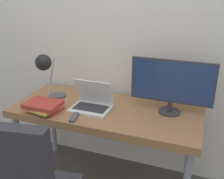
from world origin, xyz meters
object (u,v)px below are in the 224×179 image
at_px(laptop, 92,103).
at_px(monitor, 172,84).
at_px(desk_lamp, 46,68).
at_px(book_stack, 44,106).

height_order(laptop, monitor, monitor).
distance_m(laptop, desk_lamp, 0.45).
distance_m(monitor, desk_lamp, 0.97).
height_order(monitor, book_stack, monitor).
relative_size(laptop, book_stack, 1.13).
height_order(laptop, book_stack, laptop).
relative_size(monitor, book_stack, 2.26).
bearing_deg(laptop, monitor, 14.50).
bearing_deg(monitor, desk_lamp, -169.93).
relative_size(monitor, desk_lamp, 1.48).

